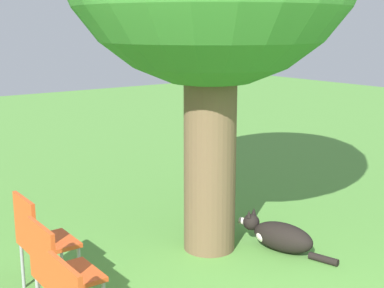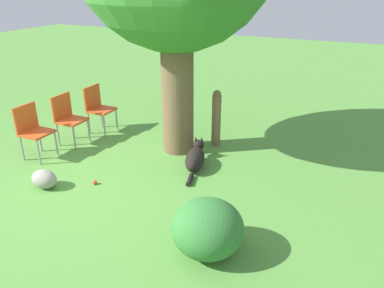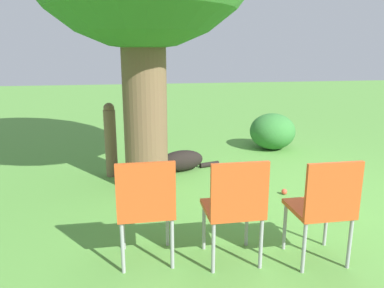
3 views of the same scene
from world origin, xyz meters
name	(u,v)px [view 3 (image 3 of 3)]	position (x,y,z in m)	size (l,w,h in m)	color
ground_plane	(266,194)	(0.00, 0.00, 0.00)	(30.00, 30.00, 0.00)	#56933D
dog	(178,161)	(1.04, 0.91, 0.15)	(0.45, 1.10, 0.37)	black
fence_post	(111,140)	(1.02, 1.82, 0.51)	(0.16, 0.16, 1.00)	brown
red_chair_0	(324,204)	(-1.49, 0.12, 0.51)	(0.42, 0.44, 0.88)	#D14C1E
red_chair_1	(235,204)	(-1.37, 0.80, 0.51)	(0.42, 0.44, 0.88)	#D14C1E
red_chair_2	(146,204)	(-1.25, 1.48, 0.51)	(0.42, 0.44, 0.88)	#D14C1E
tennis_ball	(284,192)	(-0.04, -0.21, 0.03)	(0.07, 0.07, 0.07)	#E54C33
garden_rock	(340,201)	(-0.62, -0.58, 0.13)	(0.38, 0.28, 0.27)	gray
low_shrub	(272,131)	(1.99, -0.86, 0.31)	(0.77, 0.77, 0.62)	#337533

